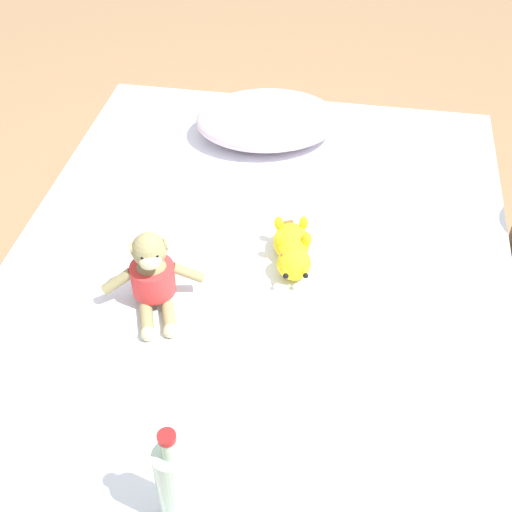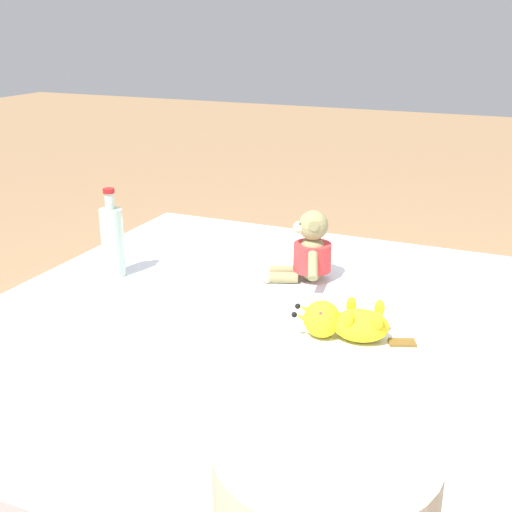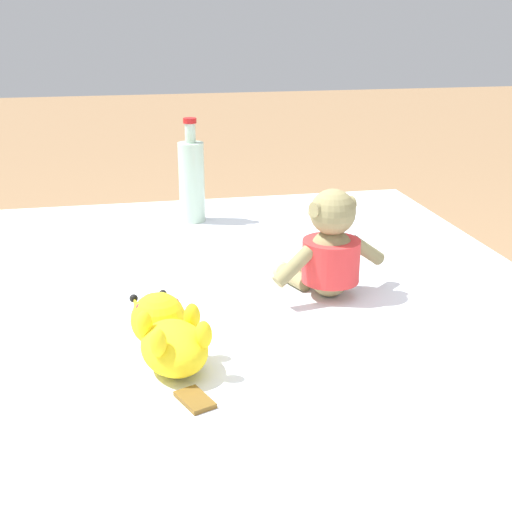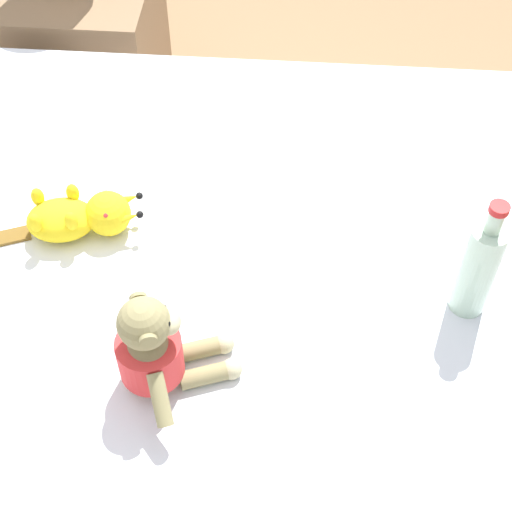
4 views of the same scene
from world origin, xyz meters
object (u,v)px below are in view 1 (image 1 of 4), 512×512
object	(u,v)px
plush_yellow_creature	(293,250)
bed	(256,321)
plush_monkey	(153,277)
pillow	(267,120)
glass_bottle	(174,483)

from	to	relation	value
plush_yellow_creature	bed	bearing A→B (deg)	-156.09
plush_monkey	plush_yellow_creature	distance (m)	0.43
bed	plush_monkey	world-z (taller)	plush_monkey
plush_monkey	plush_yellow_creature	bearing A→B (deg)	32.24
pillow	plush_yellow_creature	world-z (taller)	pillow
pillow	plush_yellow_creature	bearing A→B (deg)	-74.76
bed	plush_monkey	distance (m)	0.45
pillow	plush_yellow_creature	distance (m)	0.69
bed	pillow	size ratio (longest dim) A/B	3.51
bed	plush_yellow_creature	size ratio (longest dim) A/B	6.30
bed	pillow	world-z (taller)	pillow
plush_yellow_creature	plush_monkey	bearing A→B (deg)	-147.76
plush_monkey	plush_yellow_creature	xyz separation A→B (m)	(0.36, 0.23, -0.05)
pillow	glass_bottle	world-z (taller)	glass_bottle
bed	glass_bottle	xyz separation A→B (m)	(-0.04, -0.78, 0.35)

